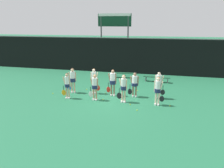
# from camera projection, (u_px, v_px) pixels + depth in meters

# --- Properties ---
(ground_plane) EXTENTS (140.00, 140.00, 0.00)m
(ground_plane) POSITION_uv_depth(u_px,v_px,m) (112.00, 98.00, 14.16)
(ground_plane) COLOR #216642
(fence_windscreen) EXTENTS (60.00, 0.08, 3.40)m
(fence_windscreen) POSITION_uv_depth(u_px,v_px,m) (130.00, 56.00, 20.74)
(fence_windscreen) COLOR black
(fence_windscreen) RESTS_ON ground_plane
(scoreboard) EXTENTS (3.35, 0.15, 5.61)m
(scoreboard) POSITION_uv_depth(u_px,v_px,m) (114.00, 27.00, 21.62)
(scoreboard) COLOR #515156
(scoreboard) RESTS_ON ground_plane
(bench_courtside) EXTENTS (2.20, 0.61, 0.42)m
(bench_courtside) POSITION_uv_depth(u_px,v_px,m) (157.00, 78.00, 17.98)
(bench_courtside) COLOR #19472D
(bench_courtside) RESTS_ON ground_plane
(bench_far) EXTENTS (2.10, 0.50, 0.45)m
(bench_far) POSITION_uv_depth(u_px,v_px,m) (125.00, 73.00, 19.35)
(bench_far) COLOR #19472D
(bench_far) RESTS_ON ground_plane
(player_0) EXTENTS (0.62, 0.33, 1.67)m
(player_0) POSITION_uv_depth(u_px,v_px,m) (67.00, 84.00, 13.89)
(player_0) COLOR tan
(player_0) RESTS_ON ground_plane
(player_1) EXTENTS (0.65, 0.37, 1.66)m
(player_1) POSITION_uv_depth(u_px,v_px,m) (95.00, 85.00, 13.59)
(player_1) COLOR tan
(player_1) RESTS_ON ground_plane
(player_2) EXTENTS (0.65, 0.35, 1.74)m
(player_2) POSITION_uv_depth(u_px,v_px,m) (123.00, 86.00, 13.19)
(player_2) COLOR beige
(player_2) RESTS_ON ground_plane
(player_3) EXTENTS (0.62, 0.35, 1.72)m
(player_3) POSITION_uv_depth(u_px,v_px,m) (158.00, 89.00, 12.72)
(player_3) COLOR beige
(player_3) RESTS_ON ground_plane
(player_4) EXTENTS (0.69, 0.40, 1.74)m
(player_4) POSITION_uv_depth(u_px,v_px,m) (73.00, 78.00, 15.02)
(player_4) COLOR tan
(player_4) RESTS_ON ground_plane
(player_5) EXTENTS (0.64, 0.35, 1.75)m
(player_5) POSITION_uv_depth(u_px,v_px,m) (94.00, 79.00, 14.86)
(player_5) COLOR beige
(player_5) RESTS_ON ground_plane
(player_6) EXTENTS (0.68, 0.41, 1.78)m
(player_6) POSITION_uv_depth(u_px,v_px,m) (113.00, 80.00, 14.37)
(player_6) COLOR #8C664C
(player_6) RESTS_ON ground_plane
(player_7) EXTENTS (0.69, 0.41, 1.65)m
(player_7) POSITION_uv_depth(u_px,v_px,m) (135.00, 82.00, 14.18)
(player_7) COLOR #8C664C
(player_7) RESTS_ON ground_plane
(player_8) EXTENTS (0.68, 0.40, 1.76)m
(player_8) POSITION_uv_depth(u_px,v_px,m) (159.00, 83.00, 13.86)
(player_8) COLOR beige
(player_8) RESTS_ON ground_plane
(tennis_ball_0) EXTENTS (0.06, 0.06, 0.06)m
(tennis_ball_0) POSITION_uv_depth(u_px,v_px,m) (137.00, 110.00, 12.13)
(tennis_ball_0) COLOR #CCE033
(tennis_ball_0) RESTS_ON ground_plane
(tennis_ball_1) EXTENTS (0.07, 0.07, 0.07)m
(tennis_ball_1) POSITION_uv_depth(u_px,v_px,m) (105.00, 93.00, 15.10)
(tennis_ball_1) COLOR #CCE033
(tennis_ball_1) RESTS_ON ground_plane
(tennis_ball_2) EXTENTS (0.06, 0.06, 0.06)m
(tennis_ball_2) POSITION_uv_depth(u_px,v_px,m) (170.00, 106.00, 12.79)
(tennis_ball_2) COLOR #CCE033
(tennis_ball_2) RESTS_ON ground_plane
(tennis_ball_3) EXTENTS (0.07, 0.07, 0.07)m
(tennis_ball_3) POSITION_uv_depth(u_px,v_px,m) (130.00, 104.00, 12.98)
(tennis_ball_3) COLOR #CCE033
(tennis_ball_3) RESTS_ON ground_plane
(tennis_ball_4) EXTENTS (0.07, 0.07, 0.07)m
(tennis_ball_4) POSITION_uv_depth(u_px,v_px,m) (53.00, 94.00, 14.99)
(tennis_ball_4) COLOR #CCE033
(tennis_ball_4) RESTS_ON ground_plane
(tennis_ball_5) EXTENTS (0.07, 0.07, 0.07)m
(tennis_ball_5) POSITION_uv_depth(u_px,v_px,m) (103.00, 99.00, 13.82)
(tennis_ball_5) COLOR #CCE033
(tennis_ball_5) RESTS_ON ground_plane
(tennis_ball_6) EXTENTS (0.06, 0.06, 0.06)m
(tennis_ball_6) POSITION_uv_depth(u_px,v_px,m) (137.00, 91.00, 15.66)
(tennis_ball_6) COLOR #CCE033
(tennis_ball_6) RESTS_ON ground_plane
(tennis_ball_7) EXTENTS (0.07, 0.07, 0.07)m
(tennis_ball_7) POSITION_uv_depth(u_px,v_px,m) (87.00, 89.00, 15.91)
(tennis_ball_7) COLOR #CCE033
(tennis_ball_7) RESTS_ON ground_plane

